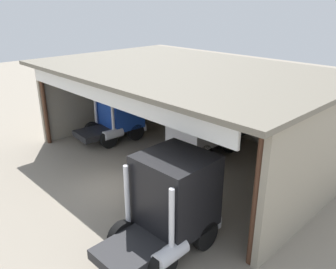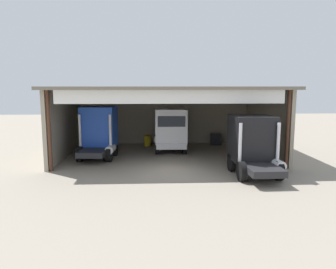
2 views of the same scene
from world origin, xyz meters
The scene contains 7 objects.
ground_plane centered at (0.00, 0.00, 0.00)m, with size 80.00×80.00×0.00m, color gray.
workshop_shed centered at (0.00, 5.65, 3.59)m, with size 15.63×10.46×5.09m.
truck_blue_center_bay centered at (-4.92, 3.75, 1.90)m, with size 2.60×4.26×3.67m.
truck_white_center_right_bay centered at (0.28, 5.49, 1.79)m, with size 2.54×5.03×3.44m.
truck_black_left_bay centered at (4.74, -1.07, 1.80)m, with size 2.59×4.44×3.41m.
oil_drum centered at (-1.54, 8.16, 0.45)m, with size 0.58×0.58×0.90m, color gold.
tool_cart centered at (4.44, 8.45, 0.50)m, with size 0.90×0.60×1.00m, color black.
Camera 1 is at (11.92, -8.18, 8.21)m, focal length 36.52 mm.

